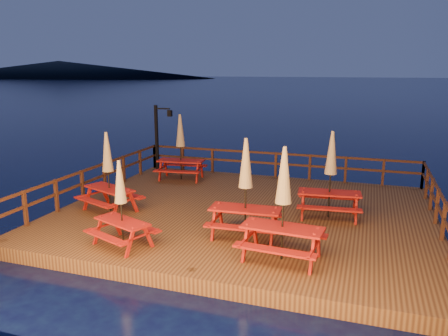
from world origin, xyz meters
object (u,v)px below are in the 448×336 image
Objects in this scene: picnic_table_0 at (283,202)px; picnic_table_1 at (121,202)px; picnic_table_2 at (108,171)px; lamp_post at (160,132)px.

picnic_table_1 is (-4.19, -0.50, -0.27)m from picnic_table_0.
picnic_table_1 is 0.88× the size of picnic_table_2.
picnic_table_1 is (3.10, -8.40, -0.58)m from lamp_post.
picnic_table_0 is 1.08× the size of picnic_table_2.
picnic_table_0 reaches higher than picnic_table_1.
lamp_post is 6.11m from picnic_table_2.
lamp_post is at bearing 131.25° from picnic_table_1.
picnic_table_0 is (7.28, -7.90, -0.32)m from lamp_post.
picnic_table_0 is 6.43m from picnic_table_2.
lamp_post is 1.29× the size of picnic_table_1.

